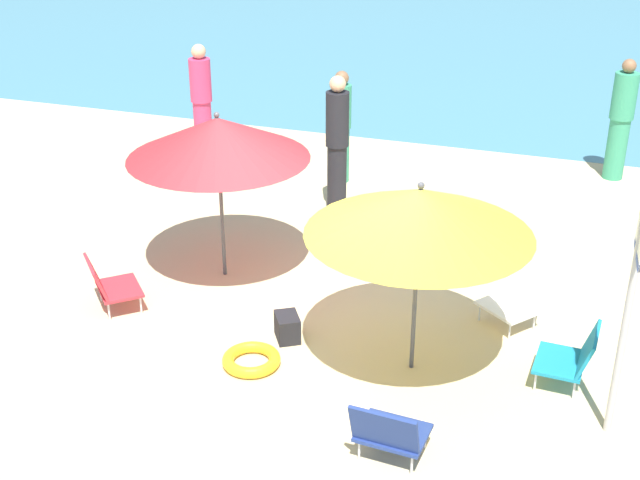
# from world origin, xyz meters

# --- Properties ---
(ground_plane) EXTENTS (40.00, 40.00, 0.00)m
(ground_plane) POSITION_xyz_m (0.00, 0.00, 0.00)
(ground_plane) COLOR #D3BC8C
(sea_water) EXTENTS (40.00, 16.00, 0.01)m
(sea_water) POSITION_xyz_m (0.00, 13.69, 0.00)
(sea_water) COLOR teal
(sea_water) RESTS_ON ground_plane
(umbrella_red) EXTENTS (1.91, 1.91, 1.86)m
(umbrella_red) POSITION_xyz_m (-1.21, 0.73, 1.58)
(umbrella_red) COLOR #4C4C51
(umbrella_red) RESTS_ON ground_plane
(umbrella_yellow) EXTENTS (1.96, 1.96, 1.82)m
(umbrella_yellow) POSITION_xyz_m (1.17, -0.38, 1.55)
(umbrella_yellow) COLOR #4C4C51
(umbrella_yellow) RESTS_ON ground_plane
(beach_chair_a) EXTENTS (0.73, 0.73, 0.62)m
(beach_chair_a) POSITION_xyz_m (1.95, 0.73, 0.30)
(beach_chair_a) COLOR white
(beach_chair_a) RESTS_ON ground_plane
(beach_chair_b) EXTENTS (0.71, 0.71, 0.57)m
(beach_chair_b) POSITION_xyz_m (-1.98, -0.35, 0.30)
(beach_chair_b) COLOR red
(beach_chair_b) RESTS_ON ground_plane
(beach_chair_c) EXTENTS (0.57, 0.56, 0.58)m
(beach_chair_c) POSITION_xyz_m (1.29, -1.73, 0.29)
(beach_chair_c) COLOR navy
(beach_chair_c) RESTS_ON ground_plane
(beach_chair_d) EXTENTS (0.53, 0.55, 0.56)m
(beach_chair_d) POSITION_xyz_m (2.55, -0.20, 0.29)
(beach_chair_d) COLOR teal
(beach_chair_d) RESTS_ON ground_plane
(person_a) EXTENTS (0.29, 0.29, 1.78)m
(person_a) POSITION_xyz_m (-0.56, 2.76, 0.91)
(person_a) COLOR black
(person_a) RESTS_ON ground_plane
(person_b) EXTENTS (0.31, 0.31, 1.73)m
(person_b) POSITION_xyz_m (-2.98, 3.92, 0.88)
(person_b) COLOR #DB3866
(person_b) RESTS_ON ground_plane
(person_c) EXTENTS (0.27, 0.27, 1.56)m
(person_c) POSITION_xyz_m (-0.83, 3.81, 0.79)
(person_c) COLOR #389970
(person_c) RESTS_ON ground_plane
(person_d) EXTENTS (0.33, 0.33, 1.69)m
(person_d) POSITION_xyz_m (2.76, 5.15, 0.85)
(person_d) COLOR #389970
(person_d) RESTS_ON ground_plane
(warning_sign) EXTENTS (0.06, 0.48, 2.05)m
(warning_sign) POSITION_xyz_m (2.90, -0.77, 1.34)
(warning_sign) COLOR #ADADB2
(warning_sign) RESTS_ON ground_plane
(swim_ring) EXTENTS (0.54, 0.54, 0.11)m
(swim_ring) POSITION_xyz_m (-0.23, -0.82, 0.05)
(swim_ring) COLOR yellow
(swim_ring) RESTS_ON ground_plane
(beach_bag) EXTENTS (0.33, 0.36, 0.25)m
(beach_bag) POSITION_xyz_m (-0.08, -0.30, 0.13)
(beach_bag) COLOR black
(beach_bag) RESTS_ON ground_plane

